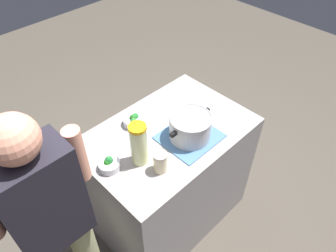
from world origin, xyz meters
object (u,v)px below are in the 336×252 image
Objects in this scene: broccoli_bowl_front at (134,120)px; broccoli_bowl_center at (109,164)px; cooking_pot at (190,127)px; person_cook at (56,230)px; mason_jar at (160,162)px; lemonade_pitcher at (139,144)px.

broccoli_bowl_center is (0.33, 0.18, -0.00)m from broccoli_bowl_front.
cooking_pot is 0.93m from person_cook.
person_cook reaches higher than cooking_pot.
mason_jar is (0.31, 0.06, -0.03)m from cooking_pot.
person_cook reaches higher than lemonade_pitcher.
mason_jar reaches higher than broccoli_bowl_front.
broccoli_bowl_front is at bearing -109.01° from mason_jar.
lemonade_pitcher is 2.07× the size of broccoli_bowl_front.
person_cook reaches higher than mason_jar.
person_cook is (0.92, -0.04, -0.11)m from cooking_pot.
person_cook is (0.58, 0.03, -0.16)m from lemonade_pitcher.
lemonade_pitcher is at bearing 153.01° from broccoli_bowl_center.
cooking_pot is 0.38m from broccoli_bowl_front.
broccoli_bowl_front is 0.08× the size of person_cook.
lemonade_pitcher reaches higher than mason_jar.
lemonade_pitcher is 2.11× the size of mason_jar.
mason_jar is (-0.04, 0.13, -0.07)m from lemonade_pitcher.
broccoli_bowl_center is at bearing -26.99° from lemonade_pitcher.
broccoli_bowl_center is at bearing 28.54° from broccoli_bowl_front.
cooking_pot is at bearing 167.99° from lemonade_pitcher.
cooking_pot is 2.67× the size of broccoli_bowl_center.
cooking_pot reaches higher than broccoli_bowl_center.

